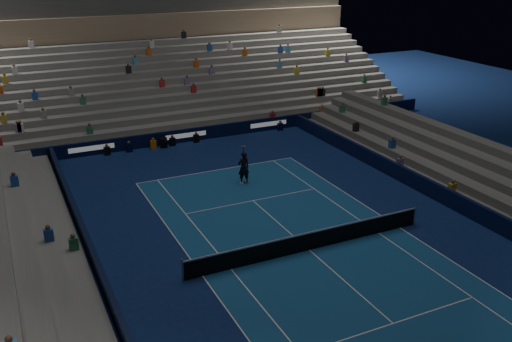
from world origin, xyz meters
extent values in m
plane|color=#0C1D4D|center=(0.00, 0.00, 0.00)|extent=(90.00, 90.00, 0.00)
cube|color=navy|center=(0.00, 0.00, 0.01)|extent=(10.97, 23.77, 0.01)
cube|color=black|center=(0.00, 18.50, 0.50)|extent=(44.00, 0.25, 1.00)
cube|color=black|center=(9.70, 0.00, 0.50)|extent=(0.25, 37.00, 1.00)
cube|color=black|center=(-9.70, 0.00, 0.50)|extent=(0.25, 37.00, 1.00)
cube|color=slate|center=(0.00, 19.50, 0.25)|extent=(44.00, 1.00, 0.50)
cube|color=slate|center=(0.00, 20.50, 0.50)|extent=(44.00, 1.00, 1.00)
cube|color=slate|center=(0.00, 21.50, 0.75)|extent=(44.00, 1.00, 1.50)
cube|color=slate|center=(0.00, 22.50, 1.00)|extent=(44.00, 1.00, 2.00)
cube|color=slate|center=(0.00, 23.50, 1.25)|extent=(44.00, 1.00, 2.50)
cube|color=slate|center=(0.00, 24.50, 1.50)|extent=(44.00, 1.00, 3.00)
cube|color=slate|center=(0.00, 25.50, 1.75)|extent=(44.00, 1.00, 3.50)
cube|color=slate|center=(0.00, 26.50, 2.00)|extent=(44.00, 1.00, 4.00)
cube|color=slate|center=(0.00, 27.50, 2.25)|extent=(44.00, 1.00, 4.50)
cube|color=slate|center=(0.00, 28.50, 2.50)|extent=(44.00, 1.00, 5.00)
cube|color=slate|center=(0.00, 29.50, 2.75)|extent=(44.00, 1.00, 5.50)
cube|color=slate|center=(0.00, 30.50, 3.00)|extent=(44.00, 1.00, 6.00)
cube|color=#907659|center=(0.00, 31.60, 7.10)|extent=(44.00, 0.60, 2.20)
cube|color=#61605C|center=(10.50, 0.00, 0.25)|extent=(1.00, 37.00, 0.50)
cube|color=#61605C|center=(11.50, 0.00, 0.50)|extent=(1.00, 37.00, 1.00)
cube|color=#61605C|center=(12.50, 0.00, 0.75)|extent=(1.00, 37.00, 1.50)
cube|color=slate|center=(-10.50, 0.00, 0.25)|extent=(1.00, 37.00, 0.50)
cube|color=slate|center=(-11.50, 0.00, 0.50)|extent=(1.00, 37.00, 1.00)
cube|color=slate|center=(-12.50, 0.00, 0.75)|extent=(1.00, 37.00, 1.50)
cube|color=slate|center=(-13.50, 0.00, 1.00)|extent=(1.00, 37.00, 2.00)
cylinder|color=#B2B2B7|center=(-6.40, 0.00, 0.55)|extent=(0.10, 0.10, 1.10)
cylinder|color=#B2B2B7|center=(6.40, 0.00, 0.55)|extent=(0.10, 0.10, 1.10)
cube|color=black|center=(0.00, 0.00, 0.45)|extent=(12.80, 0.03, 0.90)
cube|color=white|center=(0.00, 0.00, 0.94)|extent=(12.80, 0.04, 0.08)
imported|color=black|center=(0.61, 9.07, 1.03)|extent=(0.76, 0.50, 2.06)
cube|color=black|center=(-1.85, 18.02, 0.34)|extent=(0.64, 0.72, 0.67)
cylinder|color=black|center=(-1.85, 17.53, 0.54)|extent=(0.24, 0.38, 0.16)
camera|label=1|loc=(-12.58, -20.45, 13.42)|focal=39.34mm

